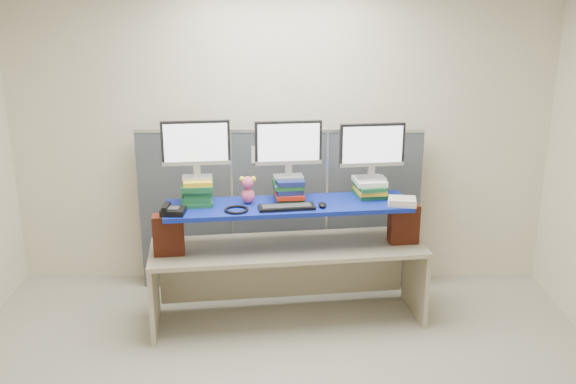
{
  "coord_description": "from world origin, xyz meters",
  "views": [
    {
      "loc": [
        0.06,
        -3.81,
        2.69
      ],
      "look_at": [
        0.08,
        1.1,
        1.15
      ],
      "focal_mm": 40.0,
      "sensor_mm": 36.0,
      "label": 1
    }
  ],
  "objects_px": {
    "blue_board": "(288,206)",
    "desk_phone": "(172,211)",
    "monitor_left": "(196,146)",
    "desk": "(288,261)",
    "monitor_right": "(372,148)",
    "monitor_center": "(288,146)",
    "keyboard": "(287,207)"
  },
  "relations": [
    {
      "from": "monitor_left",
      "to": "monitor_center",
      "type": "distance_m",
      "value": 0.74
    },
    {
      "from": "monitor_center",
      "to": "keyboard",
      "type": "height_order",
      "value": "monitor_center"
    },
    {
      "from": "monitor_left",
      "to": "keyboard",
      "type": "relative_size",
      "value": 1.17
    },
    {
      "from": "monitor_left",
      "to": "monitor_right",
      "type": "relative_size",
      "value": 1.0
    },
    {
      "from": "keyboard",
      "to": "desk_phone",
      "type": "distance_m",
      "value": 0.89
    },
    {
      "from": "monitor_center",
      "to": "monitor_left",
      "type": "bearing_deg",
      "value": 180.0
    },
    {
      "from": "blue_board",
      "to": "monitor_left",
      "type": "bearing_deg",
      "value": 170.64
    },
    {
      "from": "monitor_center",
      "to": "monitor_right",
      "type": "xyz_separation_m",
      "value": [
        0.69,
        0.09,
        -0.04
      ]
    },
    {
      "from": "blue_board",
      "to": "keyboard",
      "type": "bearing_deg",
      "value": -102.46
    },
    {
      "from": "monitor_center",
      "to": "keyboard",
      "type": "relative_size",
      "value": 1.17
    },
    {
      "from": "blue_board",
      "to": "monitor_center",
      "type": "height_order",
      "value": "monitor_center"
    },
    {
      "from": "monitor_center",
      "to": "desk_phone",
      "type": "xyz_separation_m",
      "value": [
        -0.9,
        -0.37,
        -0.42
      ]
    },
    {
      "from": "blue_board",
      "to": "monitor_right",
      "type": "distance_m",
      "value": 0.84
    },
    {
      "from": "monitor_left",
      "to": "desk_phone",
      "type": "height_order",
      "value": "monitor_left"
    },
    {
      "from": "monitor_right",
      "to": "desk_phone",
      "type": "xyz_separation_m",
      "value": [
        -1.58,
        -0.46,
        -0.39
      ]
    },
    {
      "from": "desk",
      "to": "keyboard",
      "type": "height_order",
      "value": "keyboard"
    },
    {
      "from": "blue_board",
      "to": "desk_phone",
      "type": "height_order",
      "value": "desk_phone"
    },
    {
      "from": "monitor_left",
      "to": "desk_phone",
      "type": "distance_m",
      "value": 0.55
    },
    {
      "from": "monitor_left",
      "to": "desk",
      "type": "bearing_deg",
      "value": -9.36
    },
    {
      "from": "blue_board",
      "to": "desk_phone",
      "type": "bearing_deg",
      "value": -171.85
    },
    {
      "from": "monitor_right",
      "to": "keyboard",
      "type": "distance_m",
      "value": 0.88
    },
    {
      "from": "monitor_left",
      "to": "blue_board",
      "type": "bearing_deg",
      "value": -9.36
    },
    {
      "from": "desk_phone",
      "to": "desk",
      "type": "bearing_deg",
      "value": 17.62
    },
    {
      "from": "keyboard",
      "to": "desk_phone",
      "type": "relative_size",
      "value": 2.49
    },
    {
      "from": "monitor_right",
      "to": "desk_phone",
      "type": "relative_size",
      "value": 2.92
    },
    {
      "from": "monitor_left",
      "to": "desk_phone",
      "type": "bearing_deg",
      "value": -128.36
    },
    {
      "from": "blue_board",
      "to": "keyboard",
      "type": "height_order",
      "value": "keyboard"
    },
    {
      "from": "desk_phone",
      "to": "blue_board",
      "type": "bearing_deg",
      "value": 17.62
    },
    {
      "from": "monitor_left",
      "to": "monitor_center",
      "type": "bearing_deg",
      "value": -0.0
    },
    {
      "from": "desk",
      "to": "monitor_left",
      "type": "distance_m",
      "value": 1.22
    },
    {
      "from": "monitor_center",
      "to": "desk_phone",
      "type": "bearing_deg",
      "value": -165.05
    },
    {
      "from": "monitor_right",
      "to": "keyboard",
      "type": "xyz_separation_m",
      "value": [
        -0.7,
        -0.33,
        -0.4
      ]
    }
  ]
}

